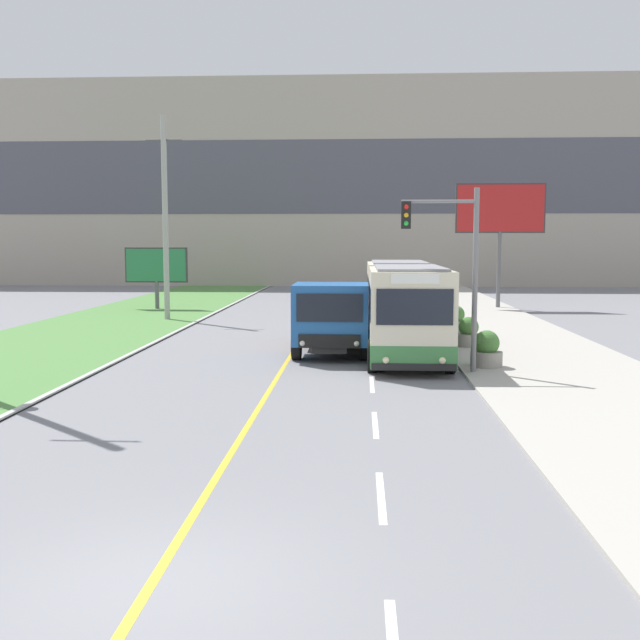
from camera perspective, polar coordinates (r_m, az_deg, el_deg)
ground_plane at (r=9.37m, az=-12.81°, el=-19.14°), size 300.00×300.00×0.00m
lane_marking_centre at (r=11.42m, az=-7.56°, el=-14.33°), size 2.88×140.00×0.01m
apartment_block_background at (r=70.00m, az=1.11°, el=10.22°), size 80.00×8.04×18.19m
city_bus at (r=27.28m, az=6.33°, el=1.02°), size 2.64×11.86×3.17m
dump_truck at (r=25.97m, az=0.91°, el=0.11°), size 2.60×6.44×2.54m
car_distant at (r=43.66m, az=4.64°, el=1.69°), size 1.80×4.30×1.45m
utility_pole_far at (r=38.65m, az=-11.71°, el=7.65°), size 1.80×0.28×10.20m
traffic_light_mast at (r=22.51m, az=10.07°, el=4.83°), size 2.28×0.32×5.53m
billboard_large at (r=45.44m, az=13.57°, el=7.94°), size 5.20×0.24×7.34m
billboard_small at (r=44.81m, az=-12.36°, el=3.99°), size 3.66×0.24×3.61m
planter_round_near at (r=23.85m, az=12.58°, el=-2.29°), size 0.99×0.99×1.14m
planter_round_second at (r=28.34m, az=11.25°, el=-1.00°), size 0.93×0.93×1.10m
planter_round_third at (r=32.85m, az=10.27°, el=-0.00°), size 1.00×1.00×1.13m
planter_round_far at (r=37.35m, az=9.31°, el=0.73°), size 0.99×0.99×1.13m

